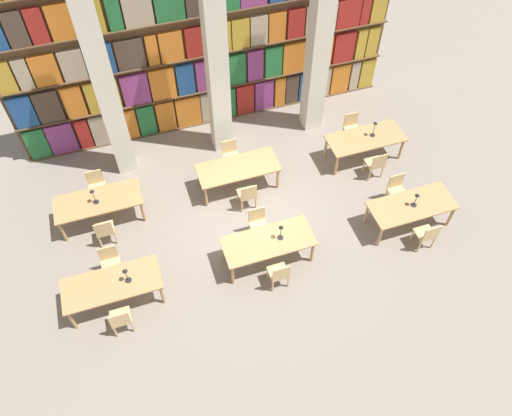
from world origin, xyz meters
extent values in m
plane|color=gray|center=(0.00, 0.00, 0.00)|extent=(40.00, 40.00, 0.00)
cube|color=brown|center=(0.00, 3.97, 2.75)|extent=(10.30, 0.06, 5.50)
cube|color=brown|center=(0.00, 3.97, 0.01)|extent=(10.30, 0.35, 0.03)
cube|color=#236B38|center=(-4.78, 3.94, 0.51)|extent=(0.53, 0.20, 0.96)
cube|color=#84387A|center=(-4.15, 3.94, 0.51)|extent=(0.69, 0.20, 0.96)
cube|color=maroon|center=(-3.56, 3.94, 0.51)|extent=(0.33, 0.20, 0.96)
cube|color=tan|center=(-3.09, 3.94, 0.51)|extent=(0.55, 0.20, 0.96)
cube|color=orange|center=(-2.46, 3.94, 0.51)|extent=(0.66, 0.20, 0.96)
cube|color=#236B38|center=(-1.85, 3.94, 0.51)|extent=(0.45, 0.20, 0.96)
cube|color=orange|center=(-1.31, 3.94, 0.51)|extent=(0.50, 0.20, 0.96)
cube|color=orange|center=(-0.67, 3.94, 0.51)|extent=(0.69, 0.20, 0.96)
cube|color=tan|center=(-0.06, 3.94, 0.51)|extent=(0.49, 0.20, 0.96)
cube|color=#236B38|center=(0.48, 3.94, 0.51)|extent=(0.45, 0.20, 0.96)
cube|color=maroon|center=(1.00, 3.94, 0.51)|extent=(0.50, 0.20, 0.96)
cube|color=#84387A|center=(1.58, 3.94, 0.51)|extent=(0.55, 0.20, 0.96)
cube|color=orange|center=(2.07, 3.94, 0.51)|extent=(0.30, 0.20, 0.96)
cube|color=#47382D|center=(2.44, 3.94, 0.51)|extent=(0.39, 0.20, 0.96)
cube|color=navy|center=(2.86, 3.94, 0.51)|extent=(0.37, 0.20, 0.96)
cube|color=tan|center=(3.38, 3.94, 0.51)|extent=(0.54, 0.20, 0.96)
cube|color=orange|center=(3.99, 3.94, 0.51)|extent=(0.56, 0.20, 0.96)
cube|color=tan|center=(4.47, 3.94, 0.51)|extent=(0.27, 0.20, 0.96)
cube|color=#B7932D|center=(4.88, 3.94, 0.51)|extent=(0.45, 0.20, 0.96)
cube|color=brown|center=(0.00, 3.97, 1.11)|extent=(10.30, 0.35, 0.03)
cube|color=navy|center=(-4.77, 3.94, 1.60)|extent=(0.55, 0.20, 0.93)
cube|color=#47382D|center=(-4.16, 3.94, 1.60)|extent=(0.60, 0.20, 0.93)
cube|color=orange|center=(-3.53, 3.94, 1.60)|extent=(0.50, 0.20, 0.93)
cube|color=#B7932D|center=(-3.08, 3.94, 1.60)|extent=(0.26, 0.20, 0.93)
cube|color=#B7932D|center=(-2.65, 3.94, 1.60)|extent=(0.53, 0.20, 0.93)
cube|color=#84387A|center=(-1.96, 3.94, 1.60)|extent=(0.69, 0.20, 0.93)
cube|color=orange|center=(-1.25, 3.94, 1.60)|extent=(0.66, 0.20, 0.93)
cube|color=navy|center=(-0.63, 3.94, 1.60)|extent=(0.46, 0.20, 0.93)
cube|color=#84387A|center=(-0.17, 3.94, 1.60)|extent=(0.35, 0.20, 0.93)
cube|color=orange|center=(0.28, 3.94, 1.60)|extent=(0.41, 0.20, 0.93)
cube|color=#236B38|center=(0.77, 3.94, 1.60)|extent=(0.52, 0.20, 0.93)
cube|color=#84387A|center=(1.31, 3.94, 1.60)|extent=(0.44, 0.20, 0.93)
cube|color=#236B38|center=(1.84, 3.94, 1.60)|extent=(0.48, 0.20, 0.93)
cube|color=orange|center=(2.47, 3.94, 1.60)|extent=(0.69, 0.20, 0.93)
cube|color=navy|center=(3.01, 3.94, 1.60)|extent=(0.31, 0.20, 0.93)
cube|color=orange|center=(3.41, 3.94, 1.60)|extent=(0.35, 0.20, 0.93)
cube|color=maroon|center=(3.96, 3.94, 1.60)|extent=(0.61, 0.20, 0.93)
cube|color=#B7932D|center=(4.48, 3.94, 1.60)|extent=(0.28, 0.20, 0.93)
cube|color=#B7932D|center=(4.84, 3.94, 1.60)|extent=(0.34, 0.20, 0.93)
cube|color=brown|center=(0.00, 3.97, 2.22)|extent=(10.30, 0.35, 0.03)
cube|color=#B7932D|center=(-4.83, 3.94, 2.64)|extent=(0.43, 0.20, 0.82)
cube|color=tan|center=(-4.41, 3.94, 2.64)|extent=(0.32, 0.20, 0.82)
cube|color=orange|center=(-3.90, 3.94, 2.64)|extent=(0.60, 0.20, 0.82)
cube|color=tan|center=(-3.27, 3.94, 2.64)|extent=(0.56, 0.20, 0.82)
cube|color=navy|center=(-2.63, 3.94, 2.64)|extent=(0.68, 0.20, 0.82)
cube|color=#47382D|center=(-1.90, 3.94, 2.64)|extent=(0.68, 0.20, 0.82)
cube|color=orange|center=(-1.35, 3.94, 2.64)|extent=(0.27, 0.20, 0.82)
cube|color=orange|center=(-0.88, 3.94, 2.64)|extent=(0.58, 0.20, 0.82)
cube|color=maroon|center=(-0.23, 3.94, 2.64)|extent=(0.56, 0.20, 0.82)
cube|color=#B7932D|center=(0.38, 3.94, 2.64)|extent=(0.56, 0.20, 0.82)
cube|color=#B7932D|center=(0.92, 3.94, 2.64)|extent=(0.46, 0.20, 0.82)
cube|color=tan|center=(1.41, 3.94, 2.64)|extent=(0.46, 0.20, 0.82)
cube|color=orange|center=(1.90, 3.94, 2.64)|extent=(0.46, 0.20, 0.82)
cube|color=maroon|center=(2.43, 3.94, 2.64)|extent=(0.46, 0.20, 0.82)
cube|color=tan|center=(2.96, 3.94, 2.64)|extent=(0.51, 0.20, 0.82)
cube|color=tan|center=(3.43, 3.94, 2.64)|extent=(0.29, 0.20, 0.82)
cube|color=maroon|center=(3.94, 3.94, 2.64)|extent=(0.68, 0.20, 0.82)
cube|color=maroon|center=(4.43, 3.94, 2.64)|extent=(0.25, 0.20, 0.82)
cube|color=#B7932D|center=(4.82, 3.94, 2.64)|extent=(0.42, 0.20, 0.82)
cube|color=brown|center=(0.00, 3.97, 3.32)|extent=(10.30, 0.35, 0.03)
cube|color=#47382D|center=(-4.17, 3.94, 3.76)|extent=(0.43, 0.20, 0.85)
cube|color=maroon|center=(-3.72, 3.94, 3.76)|extent=(0.37, 0.20, 0.85)
cube|color=orange|center=(-3.19, 3.94, 3.76)|extent=(0.57, 0.20, 0.85)
cube|color=#B7932D|center=(-2.57, 3.94, 3.76)|extent=(0.57, 0.20, 0.85)
cube|color=#236B38|center=(-2.05, 3.94, 3.76)|extent=(0.32, 0.20, 0.85)
cube|color=tan|center=(-1.51, 3.94, 3.76)|extent=(0.67, 0.20, 0.85)
cube|color=#236B38|center=(-0.78, 3.94, 3.76)|extent=(0.69, 0.20, 0.85)
cube|color=silver|center=(-2.65, 2.86, 3.00)|extent=(0.49, 0.49, 6.00)
cube|color=silver|center=(0.00, 2.86, 3.00)|extent=(0.49, 0.49, 6.00)
cube|color=silver|center=(2.65, 2.86, 3.00)|extent=(0.49, 0.49, 6.00)
cube|color=tan|center=(-3.50, -1.12, 0.71)|extent=(2.04, 0.87, 0.04)
cylinder|color=tan|center=(-4.45, -1.48, 0.35)|extent=(0.07, 0.07, 0.69)
cylinder|color=tan|center=(-2.56, -1.48, 0.35)|extent=(0.07, 0.07, 0.69)
cylinder|color=tan|center=(-4.45, -0.77, 0.35)|extent=(0.07, 0.07, 0.69)
cylinder|color=tan|center=(-2.56, -0.77, 0.35)|extent=(0.07, 0.07, 0.69)
cylinder|color=tan|center=(-3.65, -1.61, 0.21)|extent=(0.04, 0.04, 0.42)
cylinder|color=tan|center=(-3.29, -1.61, 0.21)|extent=(0.04, 0.04, 0.42)
cylinder|color=tan|center=(-3.65, -1.95, 0.21)|extent=(0.04, 0.04, 0.42)
cylinder|color=tan|center=(-3.29, -1.95, 0.21)|extent=(0.04, 0.04, 0.42)
cube|color=tan|center=(-3.47, -1.78, 0.44)|extent=(0.42, 0.40, 0.04)
cube|color=tan|center=(-3.47, -1.96, 0.67)|extent=(0.40, 0.03, 0.42)
cylinder|color=tan|center=(-3.29, -0.64, 0.21)|extent=(0.04, 0.04, 0.42)
cylinder|color=tan|center=(-3.65, -0.64, 0.21)|extent=(0.04, 0.04, 0.42)
cylinder|color=tan|center=(-3.29, -0.30, 0.21)|extent=(0.04, 0.04, 0.42)
cylinder|color=tan|center=(-3.65, -0.30, 0.21)|extent=(0.04, 0.04, 0.42)
cube|color=tan|center=(-3.47, -0.47, 0.44)|extent=(0.42, 0.40, 0.04)
cube|color=tan|center=(-3.47, -0.28, 0.67)|extent=(0.40, 0.03, 0.42)
cylinder|color=#232328|center=(-3.15, -1.16, 0.74)|extent=(0.14, 0.14, 0.01)
cylinder|color=#232328|center=(-3.15, -1.16, 0.92)|extent=(0.02, 0.02, 0.34)
cone|color=#232328|center=(-3.15, -1.16, 1.12)|extent=(0.11, 0.11, 0.07)
cube|color=tan|center=(-0.05, -1.14, 0.71)|extent=(2.04, 0.87, 0.04)
cylinder|color=tan|center=(-1.00, -1.49, 0.35)|extent=(0.07, 0.07, 0.69)
cylinder|color=tan|center=(0.89, -1.49, 0.35)|extent=(0.07, 0.07, 0.69)
cylinder|color=tan|center=(-1.00, -0.78, 0.35)|extent=(0.07, 0.07, 0.69)
cylinder|color=tan|center=(0.89, -0.78, 0.35)|extent=(0.07, 0.07, 0.69)
cylinder|color=tan|center=(-0.23, -1.62, 0.21)|extent=(0.04, 0.04, 0.42)
cylinder|color=tan|center=(0.13, -1.62, 0.21)|extent=(0.04, 0.04, 0.42)
cylinder|color=tan|center=(-0.23, -1.96, 0.21)|extent=(0.04, 0.04, 0.42)
cylinder|color=tan|center=(0.13, -1.96, 0.21)|extent=(0.04, 0.04, 0.42)
cube|color=tan|center=(-0.05, -1.79, 0.44)|extent=(0.42, 0.40, 0.04)
cube|color=tan|center=(-0.05, -1.98, 0.67)|extent=(0.40, 0.03, 0.42)
cylinder|color=tan|center=(0.13, -0.65, 0.21)|extent=(0.04, 0.04, 0.42)
cylinder|color=tan|center=(-0.23, -0.65, 0.21)|extent=(0.04, 0.04, 0.42)
cylinder|color=tan|center=(0.13, -0.31, 0.21)|extent=(0.04, 0.04, 0.42)
cylinder|color=tan|center=(-0.23, -0.31, 0.21)|extent=(0.04, 0.04, 0.42)
cube|color=tan|center=(-0.05, -0.48, 0.44)|extent=(0.42, 0.40, 0.04)
cube|color=tan|center=(-0.05, -0.30, 0.67)|extent=(0.40, 0.03, 0.42)
cylinder|color=#232328|center=(0.23, -1.15, 0.74)|extent=(0.14, 0.14, 0.01)
cylinder|color=#232328|center=(0.23, -1.15, 0.93)|extent=(0.02, 0.02, 0.36)
cone|color=#232328|center=(0.23, -1.15, 1.15)|extent=(0.11, 0.11, 0.07)
cube|color=tan|center=(3.49, -1.23, 0.71)|extent=(2.04, 0.87, 0.04)
cylinder|color=tan|center=(2.55, -1.59, 0.35)|extent=(0.07, 0.07, 0.69)
cylinder|color=tan|center=(4.43, -1.59, 0.35)|extent=(0.07, 0.07, 0.69)
cylinder|color=tan|center=(2.55, -0.88, 0.35)|extent=(0.07, 0.07, 0.69)
cylinder|color=tan|center=(4.43, -0.88, 0.35)|extent=(0.07, 0.07, 0.69)
cylinder|color=tan|center=(3.34, -1.72, 0.21)|extent=(0.04, 0.04, 0.42)
cylinder|color=tan|center=(3.70, -1.72, 0.21)|extent=(0.04, 0.04, 0.42)
cylinder|color=tan|center=(3.34, -2.06, 0.21)|extent=(0.04, 0.04, 0.42)
cylinder|color=tan|center=(3.70, -2.06, 0.21)|extent=(0.04, 0.04, 0.42)
cube|color=tan|center=(3.52, -1.89, 0.44)|extent=(0.42, 0.40, 0.04)
cube|color=tan|center=(3.52, -2.07, 0.67)|extent=(0.40, 0.03, 0.42)
cylinder|color=tan|center=(3.70, -0.75, 0.21)|extent=(0.04, 0.04, 0.42)
cylinder|color=tan|center=(3.34, -0.75, 0.21)|extent=(0.04, 0.04, 0.42)
cylinder|color=tan|center=(3.70, -0.41, 0.21)|extent=(0.04, 0.04, 0.42)
cylinder|color=tan|center=(3.34, -0.41, 0.21)|extent=(0.04, 0.04, 0.42)
cube|color=tan|center=(3.52, -0.58, 0.44)|extent=(0.42, 0.40, 0.04)
cube|color=tan|center=(3.52, -0.40, 0.67)|extent=(0.40, 0.03, 0.42)
cylinder|color=#232328|center=(3.50, -1.26, 0.74)|extent=(0.14, 0.14, 0.01)
cylinder|color=#232328|center=(3.50, -1.26, 0.91)|extent=(0.02, 0.02, 0.33)
cone|color=#232328|center=(3.50, -1.26, 1.11)|extent=(0.11, 0.11, 0.07)
cube|color=tan|center=(-3.49, 1.23, 0.71)|extent=(2.04, 0.87, 0.04)
cylinder|color=tan|center=(-4.43, 0.87, 0.35)|extent=(0.07, 0.07, 0.69)
cylinder|color=tan|center=(-2.55, 0.87, 0.35)|extent=(0.07, 0.07, 0.69)
cylinder|color=tan|center=(-4.43, 1.58, 0.35)|extent=(0.07, 0.07, 0.69)
cylinder|color=tan|center=(-2.55, 1.58, 0.35)|extent=(0.07, 0.07, 0.69)
cylinder|color=tan|center=(-3.65, 0.74, 0.21)|extent=(0.04, 0.04, 0.42)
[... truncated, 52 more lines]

